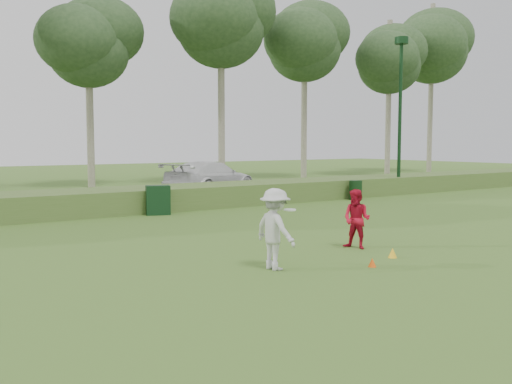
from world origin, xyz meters
TOP-DOWN VIEW (x-y plane):
  - ground at (0.00, 0.00)m, footprint 120.00×120.00m
  - reed_strip at (0.00, 12.00)m, footprint 80.00×3.00m
  - park_road at (0.00, 17.00)m, footprint 80.00×6.00m
  - lamp_post at (14.00, 11.00)m, footprint 0.70×0.70m
  - tree_4 at (2.00, 24.50)m, footprint 6.24×6.24m
  - tree_5 at (10.00, 22.50)m, footprint 7.28×7.28m
  - tree_6 at (18.00, 23.80)m, footprint 7.02×7.02m
  - tree_7 at (26.00, 22.80)m, footprint 6.50×6.50m
  - tree_8 at (33.00, 24.20)m, footprint 8.06×8.06m
  - player_white at (-2.11, 0.20)m, footprint 0.90×1.17m
  - player_red at (1.05, 0.96)m, footprint 0.80×0.90m
  - cone_orange at (-0.21, -0.81)m, footprint 0.18×0.18m
  - cone_yellow at (0.93, -0.38)m, footprint 0.21×0.21m
  - utility_cabinet at (-0.22, 10.23)m, footprint 1.02×0.81m
  - trash_bin at (9.93, 10.06)m, footprint 0.78×0.78m
  - car_right at (5.56, 16.31)m, footprint 6.27×4.47m

SIDE VIEW (x-z plane):
  - ground at x=0.00m, z-range 0.00..0.00m
  - park_road at x=0.00m, z-range 0.00..0.06m
  - cone_orange at x=-0.21m, z-range 0.00..0.20m
  - cone_yellow at x=0.93m, z-range 0.00..0.23m
  - reed_strip at x=0.00m, z-range 0.00..0.90m
  - trash_bin at x=9.93m, z-range 0.00..0.92m
  - utility_cabinet at x=-0.22m, z-range 0.00..1.11m
  - player_red at x=1.05m, z-range 0.00..1.53m
  - player_white at x=-2.11m, z-range 0.00..1.76m
  - car_right at x=5.56m, z-range 0.06..1.75m
  - lamp_post at x=14.00m, z-range 1.51..9.68m
  - tree_4 at x=2.00m, z-range 2.84..14.34m
  - tree_7 at x=26.00m, z-range 3.09..15.59m
  - tree_6 at x=18.00m, z-range 3.35..16.85m
  - tree_5 at x=10.00m, z-range 3.47..17.47m
  - tree_8 at x=33.00m, z-range 3.73..18.73m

